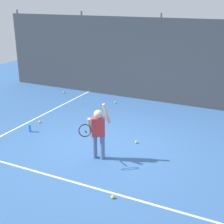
% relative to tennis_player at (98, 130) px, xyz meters
% --- Properties ---
extents(ground_plane, '(20.00, 20.00, 0.00)m').
position_rel_tennis_player_xyz_m(ground_plane, '(-0.18, 0.63, -0.73)').
color(ground_plane, '#335B93').
extents(court_line_baseline, '(9.00, 0.05, 0.00)m').
position_rel_tennis_player_xyz_m(court_line_baseline, '(-0.18, -1.12, -0.72)').
color(court_line_baseline, white).
rests_on(court_line_baseline, ground).
extents(court_line_sideline, '(0.05, 9.00, 0.00)m').
position_rel_tennis_player_xyz_m(court_line_sideline, '(-3.00, 1.63, -0.72)').
color(court_line_sideline, white).
rests_on(court_line_sideline, ground).
extents(back_fence_windscreen, '(12.73, 0.08, 2.93)m').
position_rel_tennis_player_xyz_m(back_fence_windscreen, '(-0.18, 4.80, 0.74)').
color(back_fence_windscreen, '#383D42').
rests_on(back_fence_windscreen, ground).
extents(fence_post_0, '(0.09, 0.09, 3.08)m').
position_rel_tennis_player_xyz_m(fence_post_0, '(-6.40, 4.86, 0.81)').
color(fence_post_0, slate).
rests_on(fence_post_0, ground).
extents(fence_post_1, '(0.09, 0.09, 3.08)m').
position_rel_tennis_player_xyz_m(fence_post_1, '(-3.29, 4.86, 0.81)').
color(fence_post_1, slate).
rests_on(fence_post_1, ground).
extents(fence_post_2, '(0.09, 0.09, 3.08)m').
position_rel_tennis_player_xyz_m(fence_post_2, '(-0.18, 4.86, 0.81)').
color(fence_post_2, slate).
rests_on(fence_post_2, ground).
extents(tennis_player, '(0.52, 0.79, 1.35)m').
position_rel_tennis_player_xyz_m(tennis_player, '(0.00, 0.00, 0.00)').
color(tennis_player, slate).
rests_on(tennis_player, ground).
extents(water_bottle, '(0.07, 0.07, 0.22)m').
position_rel_tennis_player_xyz_m(water_bottle, '(-2.48, 0.55, -0.62)').
color(water_bottle, '#268CD8').
rests_on(water_bottle, ground).
extents(tennis_ball_1, '(0.07, 0.07, 0.07)m').
position_rel_tennis_player_xyz_m(tennis_ball_1, '(0.50, 1.17, -0.69)').
color(tennis_ball_1, '#CCE033').
rests_on(tennis_ball_1, ground).
extents(tennis_ball_2, '(0.07, 0.07, 0.07)m').
position_rel_tennis_player_xyz_m(tennis_ball_2, '(-1.42, 3.91, -0.69)').
color(tennis_ball_2, '#CCE033').
rests_on(tennis_ball_2, ground).
extents(tennis_ball_3, '(0.07, 0.07, 0.07)m').
position_rel_tennis_player_xyz_m(tennis_ball_3, '(-2.66, 1.21, -0.69)').
color(tennis_ball_3, '#CCE033').
rests_on(tennis_ball_3, ground).
extents(tennis_ball_4, '(0.07, 0.07, 0.07)m').
position_rel_tennis_player_xyz_m(tennis_ball_4, '(1.00, -1.28, -0.69)').
color(tennis_ball_4, '#CCE033').
rests_on(tennis_ball_4, ground).
extents(tennis_ball_5, '(0.07, 0.07, 0.07)m').
position_rel_tennis_player_xyz_m(tennis_ball_5, '(-3.79, 4.17, -0.69)').
color(tennis_ball_5, '#CCE033').
rests_on(tennis_ball_5, ground).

